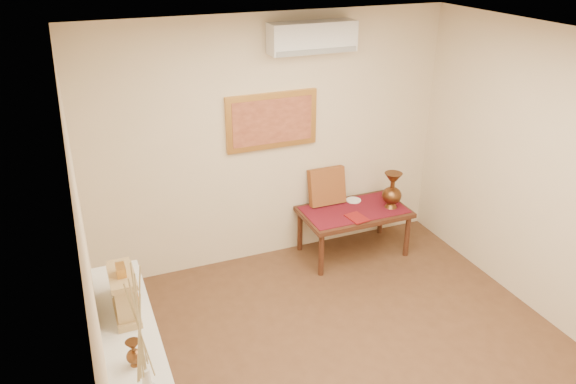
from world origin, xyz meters
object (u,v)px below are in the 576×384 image
white_vase (143,353)px  low_table (354,215)px  wooden_chest (122,280)px  mantel_clock (125,295)px  brass_urn_tall (392,187)px

white_vase → low_table: white_vase is taller
white_vase → wooden_chest: 1.37m
mantel_clock → wooden_chest: 0.28m
brass_urn_tall → wooden_chest: bearing=-158.3°
brass_urn_tall → wooden_chest: size_ratio=2.07×
mantel_clock → low_table: size_ratio=0.34×
white_vase → mantel_clock: bearing=89.7°
wooden_chest → low_table: size_ratio=0.20×
white_vase → low_table: (2.66, 2.64, -1.01)m
low_table → brass_urn_tall: bearing=-13.6°
wooden_chest → low_table: 3.02m
brass_urn_tall → low_table: bearing=166.4°
mantel_clock → low_table: 3.17m
mantel_clock → white_vase: bearing=-90.3°
wooden_chest → low_table: wooden_chest is taller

